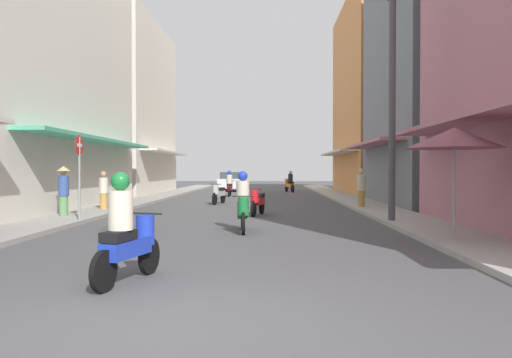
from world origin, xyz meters
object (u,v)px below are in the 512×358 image
object	(u,v)px
motorbike_red	(257,201)
motorbike_silver	(219,193)
motorbike_black	(119,211)
utility_pole	(392,96)
motorbike_green	(243,205)
vendor_umbrella	(454,138)
street_sign_no_entry	(79,166)
parked_car	(232,181)
motorbike_blue	(127,234)
pedestrian_far	(64,189)
motorbike_maroon	(230,185)
pedestrian_crossing	(361,189)
motorbike_orange	(290,182)
pedestrian_foreground	(104,192)

from	to	relation	value
motorbike_red	motorbike_silver	distance (m)	6.46
motorbike_black	utility_pole	bearing A→B (deg)	12.70
motorbike_green	motorbike_silver	bearing A→B (deg)	98.80
vendor_umbrella	street_sign_no_entry	size ratio (longest dim) A/B	0.95
parked_car	vendor_umbrella	size ratio (longest dim) A/B	1.66
motorbike_blue	pedestrian_far	distance (m)	10.44
motorbike_blue	motorbike_maroon	xyz separation A→B (m)	(-0.38, 24.29, 0.00)
pedestrian_crossing	utility_pole	bearing A→B (deg)	-91.22
pedestrian_far	vendor_umbrella	size ratio (longest dim) A/B	0.69
motorbike_green	pedestrian_far	distance (m)	6.78
motorbike_blue	motorbike_silver	bearing A→B (deg)	91.19
motorbike_black	utility_pole	world-z (taller)	utility_pole
parked_car	vendor_umbrella	distance (m)	29.03
motorbike_black	motorbike_blue	bearing A→B (deg)	-72.83
motorbike_blue	pedestrian_far	world-z (taller)	pedestrian_far
motorbike_red	motorbike_black	xyz separation A→B (m)	(-3.58, -4.58, 0.00)
motorbike_orange	motorbike_maroon	size ratio (longest dim) A/B	0.96
motorbike_orange	motorbike_black	distance (m)	24.52
motorbike_orange	motorbike_maroon	world-z (taller)	same
motorbike_green	motorbike_black	bearing A→B (deg)	176.29
street_sign_no_entry	motorbike_blue	bearing A→B (deg)	-65.62
street_sign_no_entry	motorbike_black	bearing A→B (deg)	-44.78
motorbike_black	pedestrian_foreground	size ratio (longest dim) A/B	1.13
parked_car	utility_pole	distance (m)	25.10
motorbike_silver	motorbike_black	world-z (taller)	same
pedestrian_crossing	street_sign_no_entry	size ratio (longest dim) A/B	0.63
motorbike_maroon	pedestrian_crossing	world-z (taller)	pedestrian_crossing
parked_car	pedestrian_foreground	world-z (taller)	pedestrian_foreground
motorbike_maroon	pedestrian_foreground	bearing A→B (deg)	-108.23
motorbike_orange	motorbike_silver	size ratio (longest dim) A/B	0.98
motorbike_blue	motorbike_maroon	world-z (taller)	same
motorbike_red	vendor_umbrella	size ratio (longest dim) A/B	0.71
motorbike_silver	utility_pole	size ratio (longest dim) A/B	0.24
pedestrian_crossing	pedestrian_far	bearing A→B (deg)	-156.93
motorbike_red	motorbike_silver	bearing A→B (deg)	107.76
motorbike_red	pedestrian_crossing	distance (m)	5.03
pedestrian_foreground	motorbike_black	bearing A→B (deg)	-68.65
motorbike_red	motorbike_maroon	xyz separation A→B (m)	(-1.99, 13.33, 0.20)
motorbike_red	vendor_umbrella	bearing A→B (deg)	-57.79
pedestrian_foreground	utility_pole	world-z (taller)	utility_pole
motorbike_orange	motorbike_green	size ratio (longest dim) A/B	0.96
motorbike_silver	pedestrian_crossing	xyz separation A→B (m)	(6.13, -3.33, 0.33)
pedestrian_far	vendor_umbrella	bearing A→B (deg)	-26.71
motorbike_red	pedestrian_foreground	bearing A→B (deg)	166.74
motorbike_maroon	utility_pole	bearing A→B (deg)	-69.59
vendor_umbrella	utility_pole	bearing A→B (deg)	95.01
motorbike_orange	pedestrian_crossing	xyz separation A→B (m)	(2.23, -16.49, 0.13)
motorbike_green	parked_car	size ratio (longest dim) A/B	0.43
motorbike_red	motorbike_orange	distance (m)	19.41
pedestrian_far	vendor_umbrella	xyz separation A→B (m)	(10.66, -5.36, 1.32)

